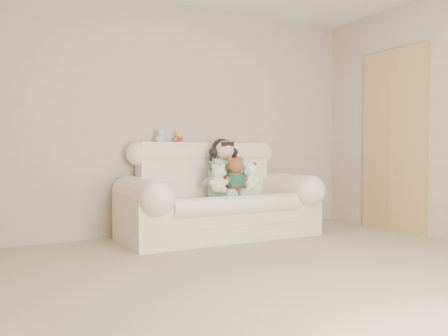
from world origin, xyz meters
TOP-DOWN VIEW (x-y plane):
  - floor at (0.00, 0.00)m, footprint 5.00×5.00m
  - wall_back at (0.00, 2.50)m, footprint 4.50×0.00m
  - sofa at (0.24, 2.00)m, footprint 2.10×0.95m
  - door_panel at (2.22, 1.40)m, footprint 0.06×0.90m
  - seated_child at (0.34, 2.08)m, footprint 0.41×0.50m
  - brown_teddy at (0.37, 1.88)m, footprint 0.29×0.23m
  - white_cat at (0.56, 1.90)m, footprint 0.25×0.20m
  - cream_teddy at (0.15, 1.86)m, footprint 0.26×0.22m
  - yellow_mini_bear at (-0.06, 2.39)m, footprint 0.11×0.09m
  - grey_mini_plush at (-0.29, 2.38)m, footprint 0.15×0.13m

SIDE VIEW (x-z plane):
  - floor at x=0.00m, z-range 0.00..0.00m
  - sofa at x=0.24m, z-range 0.00..1.03m
  - cream_teddy at x=0.15m, z-range 0.50..0.85m
  - white_cat at x=0.56m, z-range 0.50..0.87m
  - brown_teddy at x=0.37m, z-range 0.50..0.94m
  - seated_child at x=0.34m, z-range 0.42..1.08m
  - door_panel at x=2.22m, z-range 0.00..2.10m
  - yellow_mini_bear at x=-0.06m, z-range 1.01..1.18m
  - grey_mini_plush at x=-0.29m, z-range 1.01..1.20m
  - wall_back at x=0.00m, z-range -0.95..3.55m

